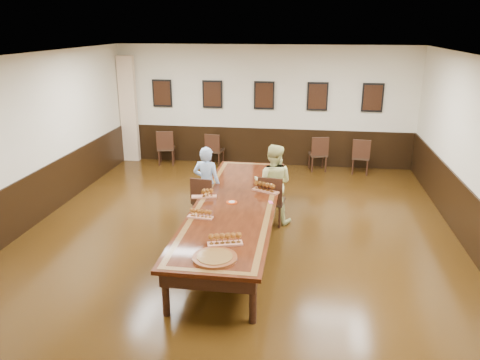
% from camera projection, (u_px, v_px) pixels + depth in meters
% --- Properties ---
extents(floor, '(8.00, 10.00, 0.02)m').
position_uv_depth(floor, '(236.00, 242.00, 8.36)').
color(floor, black).
rests_on(floor, ground).
extents(ceiling, '(8.00, 10.00, 0.02)m').
position_uv_depth(ceiling, '(235.00, 57.00, 7.34)').
color(ceiling, white).
rests_on(ceiling, floor).
extents(wall_back, '(8.00, 0.02, 3.20)m').
position_uv_depth(wall_back, '(264.00, 106.00, 12.55)').
color(wall_back, beige).
rests_on(wall_back, floor).
extents(wall_front, '(8.00, 0.02, 3.20)m').
position_uv_depth(wall_front, '(122.00, 352.00, 3.15)').
color(wall_front, beige).
rests_on(wall_front, floor).
extents(wall_left, '(0.02, 10.00, 3.20)m').
position_uv_depth(wall_left, '(16.00, 147.00, 8.40)').
color(wall_left, beige).
rests_on(wall_left, floor).
extents(chair_man, '(0.50, 0.54, 0.93)m').
position_uv_depth(chair_man, '(205.00, 199.00, 9.11)').
color(chair_man, black).
rests_on(chair_man, floor).
extents(chair_woman, '(0.51, 0.55, 1.00)m').
position_uv_depth(chair_woman, '(272.00, 199.00, 8.98)').
color(chair_woman, black).
rests_on(chair_woman, floor).
extents(spare_chair_a, '(0.54, 0.57, 0.97)m').
position_uv_depth(spare_chair_a, '(166.00, 147.00, 12.86)').
color(spare_chair_a, black).
rests_on(spare_chair_a, floor).
extents(spare_chair_b, '(0.49, 0.52, 0.91)m').
position_uv_depth(spare_chair_b, '(215.00, 149.00, 12.74)').
color(spare_chair_b, black).
rests_on(spare_chair_b, floor).
extents(spare_chair_c, '(0.53, 0.56, 0.94)m').
position_uv_depth(spare_chair_c, '(318.00, 153.00, 12.30)').
color(spare_chair_c, black).
rests_on(spare_chair_c, floor).
extents(spare_chair_d, '(0.49, 0.53, 0.93)m').
position_uv_depth(spare_chair_d, '(361.00, 156.00, 12.06)').
color(spare_chair_d, black).
rests_on(spare_chair_d, floor).
extents(person_man, '(0.59, 0.44, 1.48)m').
position_uv_depth(person_man, '(207.00, 184.00, 9.12)').
color(person_man, '#538AD1').
rests_on(person_man, floor).
extents(person_woman, '(0.83, 0.68, 1.56)m').
position_uv_depth(person_woman, '(273.00, 184.00, 8.99)').
color(person_woman, '#DCDD8A').
rests_on(person_woman, floor).
extents(pink_phone, '(0.10, 0.14, 0.01)m').
position_uv_depth(pink_phone, '(271.00, 202.00, 8.12)').
color(pink_phone, '#F55192').
rests_on(pink_phone, conference_table).
extents(curtain, '(0.45, 0.18, 2.90)m').
position_uv_depth(curtain, '(129.00, 109.00, 12.94)').
color(curtain, beige).
rests_on(curtain, floor).
extents(wainscoting, '(8.00, 10.00, 1.00)m').
position_uv_depth(wainscoting, '(236.00, 216.00, 8.20)').
color(wainscoting, black).
rests_on(wainscoting, floor).
extents(conference_table, '(1.40, 5.00, 0.76)m').
position_uv_depth(conference_table, '(236.00, 210.00, 8.17)').
color(conference_table, black).
rests_on(conference_table, floor).
extents(posters, '(6.14, 0.04, 0.74)m').
position_uv_depth(posters, '(264.00, 95.00, 12.39)').
color(posters, black).
rests_on(posters, wall_back).
extents(flight_a, '(0.47, 0.22, 0.17)m').
position_uv_depth(flight_a, '(205.00, 194.00, 8.33)').
color(flight_a, '#AB6448').
rests_on(flight_a, conference_table).
extents(flight_b, '(0.52, 0.36, 0.19)m').
position_uv_depth(flight_b, '(265.00, 187.00, 8.62)').
color(flight_b, '#AB6448').
rests_on(flight_b, conference_table).
extents(flight_c, '(0.42, 0.17, 0.15)m').
position_uv_depth(flight_c, '(200.00, 214.00, 7.46)').
color(flight_c, '#AB6448').
rests_on(flight_c, conference_table).
extents(flight_d, '(0.52, 0.28, 0.18)m').
position_uv_depth(flight_d, '(225.00, 239.00, 6.54)').
color(flight_d, '#AB6448').
rests_on(flight_d, conference_table).
extents(red_plate_grp, '(0.19, 0.19, 0.03)m').
position_uv_depth(red_plate_grp, '(232.00, 202.00, 8.11)').
color(red_plate_grp, '#B9350C').
rests_on(red_plate_grp, conference_table).
extents(carved_platter, '(0.67, 0.67, 0.05)m').
position_uv_depth(carved_platter, '(215.00, 258.00, 6.16)').
color(carved_platter, '#572711').
rests_on(carved_platter, conference_table).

